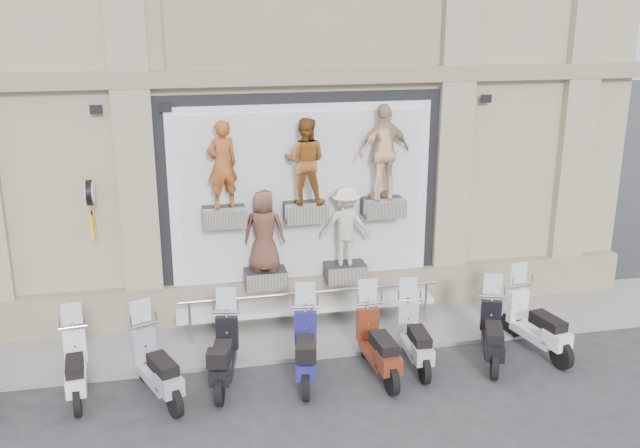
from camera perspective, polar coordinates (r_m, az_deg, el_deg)
The scene contains 14 objects.
ground at distance 12.22m, azimuth 1.26°, elevation -12.92°, with size 90.00×90.00×0.00m, color #2D2D30.
sidewalk at distance 14.01m, azimuth -0.74°, elevation -8.58°, with size 16.00×2.20×0.08m, color gray.
building at distance 17.47m, azimuth -4.13°, elevation 16.68°, with size 14.00×8.60×12.00m, color tan, non-canonical shape.
shop_vitrine at distance 13.79m, azimuth -0.83°, elevation 1.58°, with size 5.60×0.85×4.30m.
guard_rail at distance 13.75m, azimuth -0.66°, elevation -7.16°, with size 5.06×0.10×0.93m, color #9EA0A5, non-canonical shape.
clock_sign_bracket at distance 13.26m, azimuth -17.88°, elevation 1.80°, with size 0.10×0.80×1.02m.
scooter_b at distance 12.30m, azimuth -19.05°, elevation -10.00°, with size 0.50×1.72×1.40m, color white, non-canonical shape.
scooter_c at distance 11.86m, azimuth -12.97°, elevation -10.23°, with size 0.54×1.85×1.50m, color #8E919A, non-canonical shape.
scooter_d at distance 12.08m, azimuth -7.74°, elevation -9.43°, with size 0.54×1.84×1.49m, color black, non-canonical shape.
scooter_e at distance 12.11m, azimuth -1.16°, elevation -9.11°, with size 0.55×1.87×1.52m, color navy, non-canonical shape.
scooter_f at distance 12.29m, azimuth 4.70°, elevation -8.76°, with size 0.55×1.88×1.53m, color #622210, non-canonical shape.
scooter_g at distance 12.69m, azimuth 7.65°, elevation -8.22°, with size 0.51×1.76×1.43m, color #A6A7AD, non-canonical shape.
scooter_h at distance 13.07m, azimuth 13.70°, elevation -7.77°, with size 0.52×1.78×1.44m, color black, non-canonical shape.
scooter_i at distance 13.59m, azimuth 17.05°, elevation -6.85°, with size 0.55×1.89×1.54m, color white, non-canonical shape.
Camera 1 is at (-2.47, -10.29, 6.10)m, focal length 40.00 mm.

